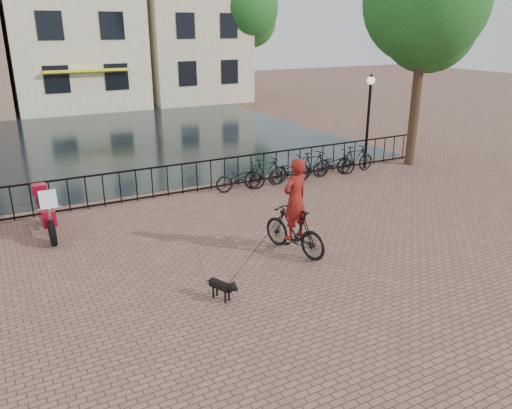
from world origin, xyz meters
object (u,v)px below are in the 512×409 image
lamp_post (369,106)px  dog (221,288)px  cyclist (295,212)px  motorcycle (45,208)px

lamp_post → dog: bearing=-144.8°
dog → lamp_post: bearing=11.7°
cyclist → dog: cyclist is taller
cyclist → dog: 2.82m
cyclist → motorcycle: size_ratio=1.30×
lamp_post → cyclist: 8.32m
lamp_post → motorcycle: bearing=-174.5°
lamp_post → motorcycle: 11.65m
cyclist → lamp_post: bearing=-156.1°
dog → motorcycle: bearing=93.4°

